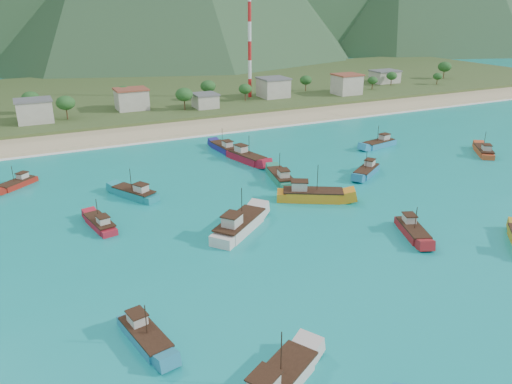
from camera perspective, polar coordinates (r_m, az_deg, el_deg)
name	(u,v)px	position (r m, az deg, el deg)	size (l,w,h in m)	color
ground	(301,252)	(74.02, 5.20, -6.88)	(600.00, 600.00, 0.00)	#0D9694
beach	(157,132)	(143.20, -11.27, 6.76)	(400.00, 18.00, 1.20)	beige
land	(114,96)	(201.62, -15.93, 10.49)	(400.00, 110.00, 2.40)	#385123
surf_line	(166,140)	(134.31, -10.20, 5.88)	(400.00, 2.50, 0.08)	white
village	(154,99)	(166.49, -11.53, 10.40)	(209.59, 24.84, 7.19)	beige
vegetation	(126,100)	(164.05, -14.64, 10.09)	(274.31, 25.40, 7.88)	#235623
radio_tower	(250,41)	(181.28, -0.73, 16.86)	(1.20, 1.20, 38.78)	red
boat_1	(247,158)	(114.14, -1.07, 3.91)	(5.93, 11.75, 6.67)	maroon
boat_2	(17,184)	(109.37, -25.60, 0.81)	(7.88, 7.35, 4.92)	maroon
boat_8	(484,152)	(131.35, 24.57, 4.22)	(8.04, 9.53, 5.74)	#B94621
boat_10	(135,194)	(95.98, -13.68, -0.21)	(7.52, 10.18, 5.92)	teal
boat_11	(239,226)	(79.59, -1.93, -3.91)	(12.28, 10.92, 7.53)	beige
boat_14	(367,172)	(108.03, 12.52, 2.28)	(9.54, 7.65, 5.66)	teal
boat_15	(100,224)	(84.98, -17.37, -3.55)	(4.19, 9.05, 5.15)	#A5192A
boat_16	(311,196)	(92.31, 6.35, -0.41)	(12.52, 9.26, 7.29)	orange
boat_17	(379,144)	(129.46, 13.89, 5.33)	(10.50, 4.97, 5.97)	teal
boat_18	(412,231)	(82.45, 17.43, -4.30)	(5.86, 9.57, 5.44)	maroon
boat_19	(224,148)	(122.38, -3.68, 5.01)	(3.85, 10.29, 5.95)	navy
boat_24	(281,178)	(101.57, 2.82, 1.62)	(5.11, 10.86, 6.17)	#207B5F
boat_25	(145,337)	(57.48, -12.57, -15.84)	(4.44, 9.46, 5.38)	teal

